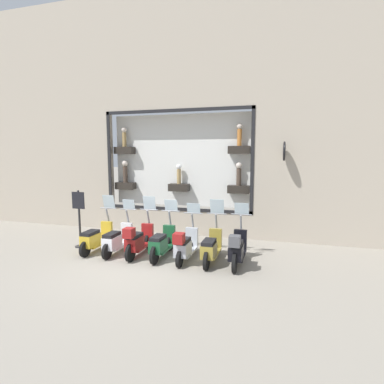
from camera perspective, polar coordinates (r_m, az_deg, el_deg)
The scene contains 10 objects.
ground_plane at distance 8.64m, azimuth -10.50°, elevation -13.49°, with size 120.00×120.00×0.00m, color gray.
building_facade at distance 11.53m, azimuth -2.78°, elevation 14.94°, with size 1.23×36.00×8.99m.
scooter_black_0 at distance 8.35m, azimuth 8.60°, elevation -10.67°, with size 1.81×0.61×1.61m.
scooter_olive_1 at distance 8.54m, azimuth 3.64°, elevation -10.54°, with size 1.80×0.61×1.69m.
scooter_silver_2 at distance 8.65m, azimuth -1.34°, elevation -10.16°, with size 1.79×0.60×1.54m.
scooter_green_3 at distance 8.96m, azimuth -5.78°, elevation -9.70°, with size 1.80×0.60×1.62m.
scooter_red_4 at distance 9.18m, azimuth -10.27°, elevation -9.06°, with size 1.80×0.60×1.70m.
scooter_white_5 at distance 9.58m, azimuth -14.14°, elevation -8.87°, with size 1.79×0.60×1.56m.
scooter_yellow_6 at distance 9.97m, azimuth -17.85°, elevation -8.34°, with size 1.79×0.61×1.68m.
shop_sign_post at distance 10.48m, azimuth -20.69°, elevation -4.35°, with size 0.36×0.45×1.88m.
Camera 1 is at (-7.22, -3.65, 3.02)m, focal length 28.00 mm.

